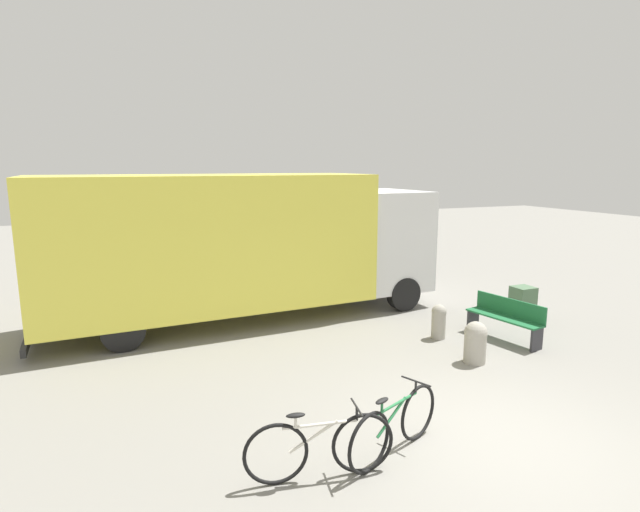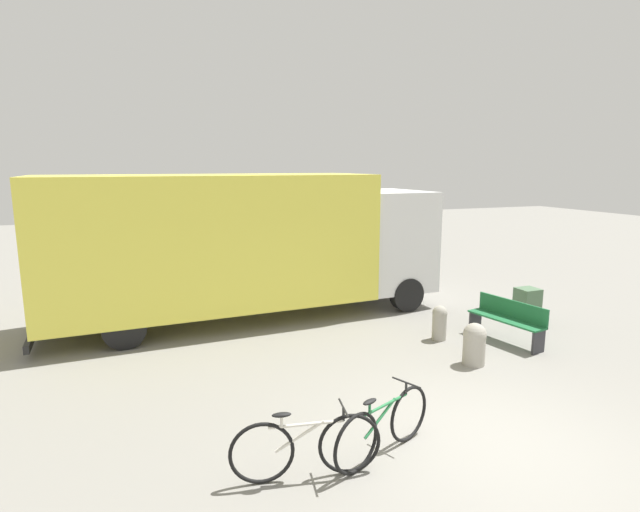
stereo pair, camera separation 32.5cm
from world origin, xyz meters
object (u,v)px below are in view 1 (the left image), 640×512
utility_box (523,302)px  delivery_truck (242,241)px  park_bench (506,317)px  bollard_far_bench (439,320)px  bicycle_near (320,447)px  bicycle_middle (395,425)px  bollard_near_bench (475,341)px

utility_box → delivery_truck: bearing=157.7°
park_bench → bollard_far_bench: (-1.25, 0.57, -0.09)m
park_bench → bicycle_near: bearing=107.6°
delivery_truck → bollard_far_bench: 4.72m
park_bench → utility_box: (1.48, 1.04, -0.11)m
bicycle_middle → bollard_far_bench: bearing=24.5°
delivery_truck → utility_box: bearing=-24.9°
bollard_near_bench → delivery_truck: bearing=126.6°
bicycle_near → bollard_near_bench: (3.93, 2.09, 0.01)m
bicycle_near → park_bench: bearing=37.9°
utility_box → bicycle_middle: bearing=-146.6°
park_bench → bollard_far_bench: 1.37m
bicycle_middle → bollard_near_bench: bicycle_middle is taller
bicycle_middle → bollard_near_bench: bearing=11.6°
bicycle_middle → bollard_far_bench: size_ratio=2.27×
bicycle_near → bollard_far_bench: (4.10, 3.44, -0.00)m
bollard_near_bench → utility_box: bearing=32.0°
bicycle_middle → bollard_near_bench: 3.52m
park_bench → bicycle_near: park_bench is taller
park_bench → bicycle_middle: size_ratio=1.03×
bollard_far_bench → utility_box: utility_box is taller
bicycle_near → delivery_truck: bearing=93.2°
park_bench → bollard_near_bench: 1.62m
bollard_near_bench → bollard_far_bench: bearing=82.7°
park_bench → bollard_near_bench: size_ratio=2.18×
delivery_truck → park_bench: 5.98m
park_bench → utility_box: bearing=-65.6°
utility_box → bollard_far_bench: bearing=-170.3°
delivery_truck → utility_box: size_ratio=12.54×
bollard_near_bench → bollard_far_bench: (0.17, 1.34, -0.02)m
bicycle_near → utility_box: (6.83, 3.90, -0.03)m
park_bench → bicycle_near: (-5.35, -2.87, -0.08)m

